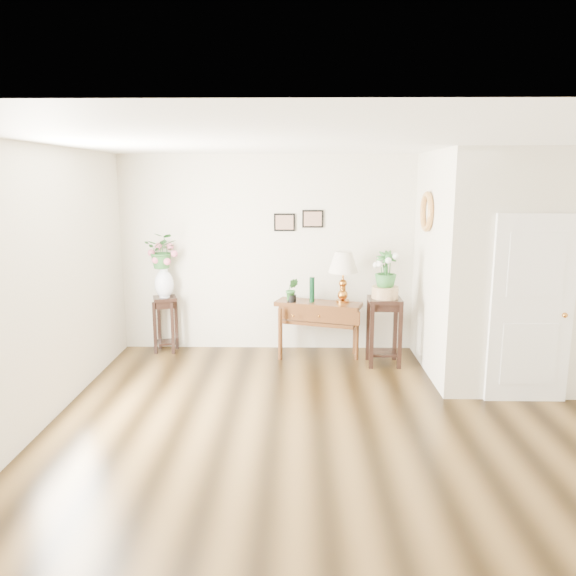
{
  "coord_description": "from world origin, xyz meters",
  "views": [
    {
      "loc": [
        -0.47,
        -5.24,
        2.47
      ],
      "look_at": [
        -0.58,
        1.3,
        1.18
      ],
      "focal_mm": 35.0,
      "sensor_mm": 36.0,
      "label": 1
    }
  ],
  "objects_px": {
    "console_table": "(318,329)",
    "table_lamp": "(343,277)",
    "plant_stand_a": "(166,324)",
    "plant_stand_b": "(384,331)"
  },
  "relations": [
    {
      "from": "console_table",
      "to": "plant_stand_b",
      "type": "relative_size",
      "value": 1.29
    },
    {
      "from": "table_lamp",
      "to": "plant_stand_a",
      "type": "xyz_separation_m",
      "value": [
        -2.52,
        0.22,
        -0.73
      ]
    },
    {
      "from": "console_table",
      "to": "plant_stand_a",
      "type": "distance_m",
      "value": 2.19
    },
    {
      "from": "console_table",
      "to": "table_lamp",
      "type": "distance_m",
      "value": 0.81
    },
    {
      "from": "table_lamp",
      "to": "plant_stand_b",
      "type": "relative_size",
      "value": 0.78
    },
    {
      "from": "console_table",
      "to": "plant_stand_a",
      "type": "xyz_separation_m",
      "value": [
        -2.18,
        0.22,
        0.01
      ]
    },
    {
      "from": "plant_stand_a",
      "to": "table_lamp",
      "type": "bearing_deg",
      "value": -4.89
    },
    {
      "from": "console_table",
      "to": "plant_stand_a",
      "type": "bearing_deg",
      "value": -168.12
    },
    {
      "from": "console_table",
      "to": "table_lamp",
      "type": "height_order",
      "value": "table_lamp"
    },
    {
      "from": "plant_stand_a",
      "to": "plant_stand_b",
      "type": "height_order",
      "value": "plant_stand_b"
    }
  ]
}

